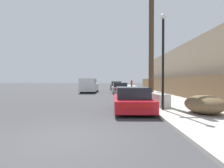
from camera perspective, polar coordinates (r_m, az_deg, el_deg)
name	(u,v)px	position (r m, az deg, el deg)	size (l,w,h in m)	color
ground_plane	(63,141)	(4.87, -15.70, -17.48)	(220.00, 220.00, 0.00)	#38383A
sidewalk_curb	(138,90)	(28.26, 8.64, -1.92)	(4.20, 63.00, 0.12)	#ADA89E
discarded_fridge	(159,100)	(10.33, 15.13, -4.93)	(0.82, 1.83, 0.73)	white
parked_sports_car_red	(131,99)	(9.24, 6.37, -5.03)	(1.82, 4.48, 1.22)	red
car_parked_mid	(120,88)	(21.61, 2.49, -1.38)	(2.05, 4.76, 1.30)	gray
car_parked_far	(116,86)	(29.11, 1.30, -0.65)	(2.07, 4.34, 1.42)	black
pickup_truck	(89,85)	(23.22, -7.44, -0.47)	(1.97, 5.73, 1.82)	silver
utility_pole	(151,41)	(12.13, 12.72, 13.43)	(1.80, 0.33, 7.87)	#4C3826
street_lamp	(163,54)	(9.01, 16.32, 9.32)	(0.26, 0.26, 4.69)	black
brush_pile	(204,104)	(8.63, 27.93, -5.89)	(1.57, 1.90, 0.79)	brown
wooden_fence	(165,85)	(20.97, 16.98, -0.43)	(0.08, 30.97, 1.77)	brown
building_right_house	(203,71)	(21.51, 27.70, 3.70)	(6.00, 22.31, 5.14)	gray
pedestrian	(132,84)	(30.67, 6.41, 0.00)	(0.34, 0.34, 1.64)	#282D42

